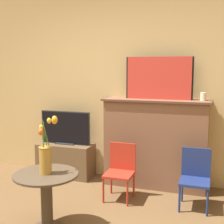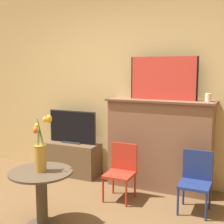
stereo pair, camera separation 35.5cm
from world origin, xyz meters
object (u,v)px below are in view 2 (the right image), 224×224
at_px(painting, 163,78).
at_px(chair_blue, 196,178).
at_px(chair_red, 121,169).
at_px(tv_monitor, 72,127).
at_px(vase_tulips, 41,153).

height_order(painting, chair_blue, painting).
bearing_deg(painting, chair_red, -124.08).
bearing_deg(chair_blue, painting, 137.14).
height_order(painting, chair_red, painting).
bearing_deg(painting, tv_monitor, -179.13).
bearing_deg(vase_tulips, painting, 61.60).
distance_m(painting, vase_tulips, 1.81).
height_order(chair_red, vase_tulips, vase_tulips).
height_order(chair_blue, vase_tulips, vase_tulips).
xyz_separation_m(chair_blue, vase_tulips, (-1.32, -1.00, 0.39)).
distance_m(chair_blue, vase_tulips, 1.70).
distance_m(tv_monitor, chair_blue, 1.95).
xyz_separation_m(painting, tv_monitor, (-1.34, -0.02, -0.73)).
bearing_deg(tv_monitor, chair_blue, -14.03).
bearing_deg(chair_blue, tv_monitor, 165.97).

